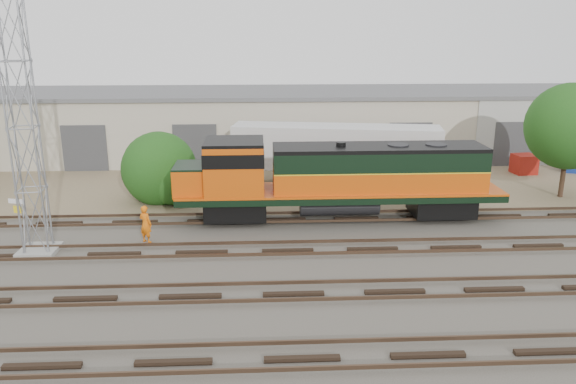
{
  "coord_description": "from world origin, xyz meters",
  "views": [
    {
      "loc": [
        -1.22,
        -22.9,
        9.97
      ],
      "look_at": [
        0.14,
        4.0,
        2.2
      ],
      "focal_mm": 35.0,
      "sensor_mm": 36.0,
      "label": 1
    }
  ],
  "objects_px": {
    "worker": "(146,224)",
    "semi_trailer": "(341,149)",
    "signal_tower": "(24,133)",
    "locomotive": "(334,177)"
  },
  "relations": [
    {
      "from": "worker",
      "to": "semi_trailer",
      "type": "height_order",
      "value": "semi_trailer"
    },
    {
      "from": "worker",
      "to": "signal_tower",
      "type": "bearing_deg",
      "value": 43.51
    },
    {
      "from": "signal_tower",
      "to": "worker",
      "type": "relative_size",
      "value": 6.19
    },
    {
      "from": "locomotive",
      "to": "worker",
      "type": "xyz_separation_m",
      "value": [
        -9.56,
        -2.87,
        -1.47
      ]
    },
    {
      "from": "signal_tower",
      "to": "worker",
      "type": "distance_m",
      "value": 6.77
    },
    {
      "from": "signal_tower",
      "to": "semi_trailer",
      "type": "xyz_separation_m",
      "value": [
        15.59,
        10.5,
        -3.06
      ]
    },
    {
      "from": "locomotive",
      "to": "signal_tower",
      "type": "distance_m",
      "value": 15.2
    },
    {
      "from": "locomotive",
      "to": "semi_trailer",
      "type": "distance_m",
      "value": 6.7
    },
    {
      "from": "signal_tower",
      "to": "worker",
      "type": "bearing_deg",
      "value": 12.42
    },
    {
      "from": "locomotive",
      "to": "worker",
      "type": "distance_m",
      "value": 10.09
    }
  ]
}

